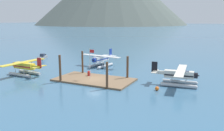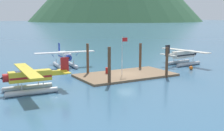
# 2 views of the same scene
# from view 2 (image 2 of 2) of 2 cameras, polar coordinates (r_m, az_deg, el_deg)

# --- Properties ---
(ground_plane) EXTENTS (1200.00, 1200.00, 0.00)m
(ground_plane) POSITION_cam_2_polar(r_m,az_deg,el_deg) (43.07, 2.69, -2.06)
(ground_plane) COLOR #38607F
(dock_platform) EXTENTS (14.16, 7.66, 0.30)m
(dock_platform) POSITION_cam_2_polar(r_m,az_deg,el_deg) (43.04, 2.69, -1.87)
(dock_platform) COLOR brown
(dock_platform) RESTS_ON ground
(piling_near_left) EXTENTS (0.41, 0.41, 4.89)m
(piling_near_left) POSITION_cam_2_polar(r_m,az_deg,el_deg) (37.13, -0.54, -0.09)
(piling_near_left) COLOR brown
(piling_near_left) RESTS_ON ground
(piling_near_right) EXTENTS (0.40, 0.40, 4.40)m
(piling_near_right) POSITION_cam_2_polar(r_m,az_deg,el_deg) (42.39, 10.70, 0.61)
(piling_near_right) COLOR brown
(piling_near_right) RESTS_ON ground
(piling_far_left) EXTENTS (0.37, 0.37, 4.76)m
(piling_far_left) POSITION_cam_2_polar(r_m,az_deg,el_deg) (43.34, -4.79, 1.18)
(piling_far_left) COLOR brown
(piling_far_left) RESTS_ON ground
(piling_far_right) EXTENTS (0.41, 0.41, 4.34)m
(piling_far_right) POSITION_cam_2_polar(r_m,az_deg,el_deg) (48.45, 5.57, 1.80)
(piling_far_right) COLOR brown
(piling_far_right) RESTS_ON ground
(flagpole) EXTENTS (0.95, 0.10, 5.56)m
(flagpole) POSITION_cam_2_polar(r_m,az_deg,el_deg) (42.01, 2.15, 2.88)
(flagpole) COLOR silver
(flagpole) RESTS_ON dock_platform
(fuel_drum) EXTENTS (0.62, 0.62, 0.88)m
(fuel_drum) POSITION_cam_2_polar(r_m,az_deg,el_deg) (43.32, -0.91, -0.99)
(fuel_drum) COLOR #AD1E19
(fuel_drum) RESTS_ON dock_platform
(mooring_buoy) EXTENTS (0.65, 0.65, 0.65)m
(mooring_buoy) POSITION_cam_2_polar(r_m,az_deg,el_deg) (49.64, 15.24, -0.46)
(mooring_buoy) COLOR orange
(mooring_buoy) RESTS_ON ground
(seaplane_white_bow_left) EXTENTS (10.49, 7.95, 3.84)m
(seaplane_white_bow_left) POSITION_cam_2_polar(r_m,az_deg,el_deg) (51.11, -9.25, 1.46)
(seaplane_white_bow_left) COLOR #B7BABF
(seaplane_white_bow_left) RESTS_ON ground
(seaplane_cream_stbd_fwd) EXTENTS (7.96, 10.49, 3.84)m
(seaplane_cream_stbd_fwd) POSITION_cam_2_polar(r_m,az_deg,el_deg) (54.35, 13.86, 1.78)
(seaplane_cream_stbd_fwd) COLOR #B7BABF
(seaplane_cream_stbd_fwd) RESTS_ON ground
(seaplane_yellow_port_aft) EXTENTS (7.98, 10.46, 3.84)m
(seaplane_yellow_port_aft) POSITION_cam_2_polar(r_m,az_deg,el_deg) (34.81, -15.81, -2.56)
(seaplane_yellow_port_aft) COLOR #B7BABF
(seaplane_yellow_port_aft) RESTS_ON ground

